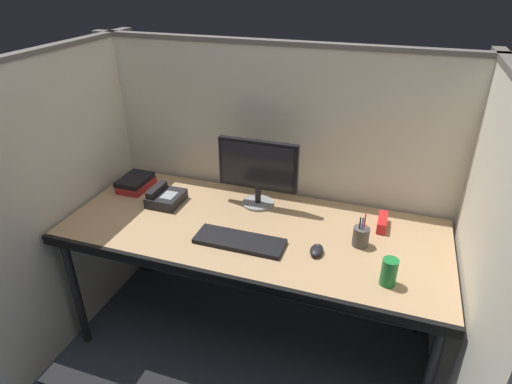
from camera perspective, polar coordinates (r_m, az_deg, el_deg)
ground_plane at (r=2.45m, az=-2.86°, el=-23.24°), size 8.00×8.00×0.00m
cubicle_partition_rear at (r=2.50m, az=2.91°, el=1.44°), size 2.21×0.06×1.57m
cubicle_partition_left at (r=2.52m, az=-23.10°, el=-0.69°), size 0.06×1.41×1.57m
cubicle_partition_right at (r=2.00m, az=26.94°, el=-9.62°), size 0.06×1.41×1.57m
desk at (r=2.17m, az=-0.53°, el=-6.07°), size 1.90×0.80×0.74m
monitor_center at (r=2.26m, az=0.25°, el=3.10°), size 0.43×0.17×0.37m
keyboard_main at (r=2.04m, az=-2.19°, el=-6.54°), size 0.43×0.15×0.02m
computer_mouse at (r=1.99m, az=8.07°, el=-7.69°), size 0.06×0.10×0.04m
pen_cup at (r=2.07m, az=13.77°, el=-5.74°), size 0.08×0.08×0.17m
soda_can at (r=1.86m, az=17.26°, el=-10.12°), size 0.07×0.07×0.12m
book_stack at (r=2.61m, az=-15.72°, el=1.18°), size 0.16×0.21×0.07m
desk_phone at (r=2.41m, az=-11.98°, el=-0.70°), size 0.17×0.19×0.09m
red_stapler at (r=2.24m, az=16.43°, el=-3.89°), size 0.04×0.15×0.06m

